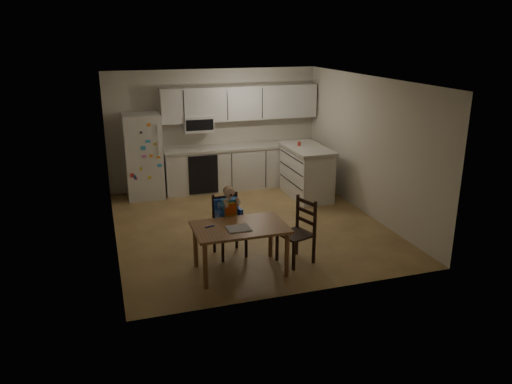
{
  "coord_description": "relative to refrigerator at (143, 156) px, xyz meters",
  "views": [
    {
      "loc": [
        -2.34,
        -7.8,
        3.24
      ],
      "look_at": [
        -0.2,
        -1.06,
        0.95
      ],
      "focal_mm": 35.0,
      "sensor_mm": 36.0,
      "label": 1
    }
  ],
  "objects": [
    {
      "name": "room",
      "position": [
        1.55,
        -1.67,
        0.4
      ],
      "size": [
        4.52,
        5.01,
        2.51
      ],
      "color": "olive",
      "rests_on": "ground"
    },
    {
      "name": "refrigerator",
      "position": [
        0.0,
        0.0,
        0.0
      ],
      "size": [
        0.72,
        0.7,
        1.7
      ],
      "primitive_type": "cube",
      "color": "silver",
      "rests_on": "ground"
    },
    {
      "name": "kitchen_run",
      "position": [
        2.05,
        0.09,
        0.03
      ],
      "size": [
        3.37,
        0.62,
        2.15
      ],
      "color": "silver",
      "rests_on": "ground"
    },
    {
      "name": "kitchen_island",
      "position": [
        3.14,
        -0.97,
        -0.33
      ],
      "size": [
        0.73,
        1.39,
        1.03
      ],
      "color": "silver",
      "rests_on": "ground"
    },
    {
      "name": "red_cup",
      "position": [
        3.02,
        -0.81,
        0.22
      ],
      "size": [
        0.07,
        0.07,
        0.09
      ],
      "primitive_type": "cylinder",
      "color": "red",
      "rests_on": "kitchen_island"
    },
    {
      "name": "dining_table",
      "position": [
        0.93,
        -3.81,
        -0.26
      ],
      "size": [
        1.28,
        0.82,
        0.69
      ],
      "color": "brown",
      "rests_on": "ground"
    },
    {
      "name": "napkin",
      "position": [
        0.88,
        -3.9,
        -0.16
      ],
      "size": [
        0.31,
        0.27,
        0.01
      ],
      "primitive_type": "cube",
      "color": "#A2A2A6",
      "rests_on": "dining_table"
    },
    {
      "name": "toddler_spoon",
      "position": [
        0.52,
        -3.72,
        -0.16
      ],
      "size": [
        0.12,
        0.06,
        0.02
      ],
      "primitive_type": "cylinder",
      "rotation": [
        0.0,
        1.57,
        0.35
      ],
      "color": "blue",
      "rests_on": "dining_table"
    },
    {
      "name": "chair_booster",
      "position": [
        0.92,
        -3.2,
        -0.19
      ],
      "size": [
        0.45,
        0.45,
        1.09
      ],
      "rotation": [
        0.0,
        0.0,
        0.12
      ],
      "color": "black",
      "rests_on": "ground"
    },
    {
      "name": "chair_side",
      "position": [
        1.87,
        -3.73,
        -0.31
      ],
      "size": [
        0.53,
        0.53,
        0.95
      ],
      "rotation": [
        0.0,
        0.0,
        -1.25
      ],
      "color": "black",
      "rests_on": "ground"
    }
  ]
}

